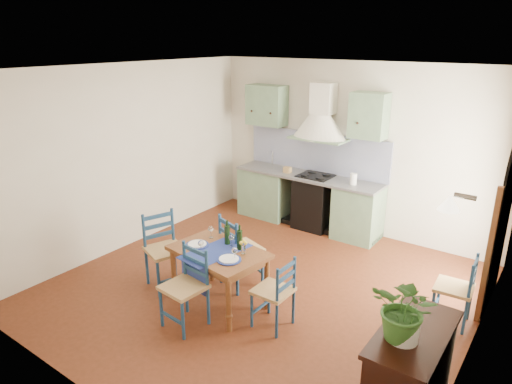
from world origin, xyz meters
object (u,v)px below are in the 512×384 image
dining_table (219,257)px  chair_near (186,287)px  potted_plant (406,309)px  sideboard (408,375)px

dining_table → chair_near: size_ratio=1.31×
chair_near → potted_plant: (2.46, -0.13, 0.72)m
sideboard → potted_plant: bearing=-105.8°
dining_table → potted_plant: (2.43, -0.68, 0.56)m
chair_near → sideboard: 2.50m
sideboard → chair_near: bearing=-179.3°
dining_table → potted_plant: 2.59m
chair_near → potted_plant: bearing=-3.0°
dining_table → potted_plant: bearing=-15.5°
potted_plant → dining_table: bearing=164.5°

